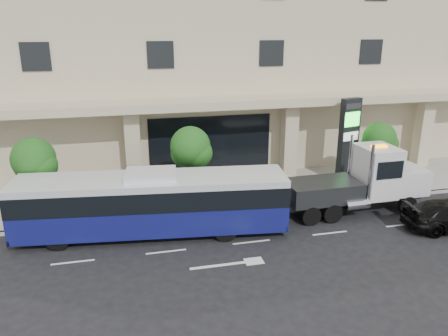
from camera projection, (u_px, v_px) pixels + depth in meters
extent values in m
plane|color=black|center=(243.00, 228.00, 21.85)|extent=(120.00, 120.00, 0.00)
cube|color=gray|center=(221.00, 192.00, 26.45)|extent=(120.00, 6.00, 0.15)
cube|color=gray|center=(233.00, 211.00, 23.67)|extent=(120.00, 0.30, 0.15)
cube|color=#C6B594|center=(190.00, 21.00, 33.08)|extent=(60.00, 15.00, 20.00)
cube|color=#C6B594|center=(214.00, 103.00, 26.52)|extent=(60.00, 2.80, 0.50)
cube|color=black|center=(210.00, 146.00, 28.55)|extent=(8.00, 0.12, 4.00)
cube|color=#C6B594|center=(133.00, 149.00, 26.24)|extent=(0.90, 0.90, 4.90)
cube|color=#C6B594|center=(289.00, 139.00, 28.42)|extent=(0.90, 0.90, 4.90)
cube|color=#C6B594|center=(423.00, 131.00, 30.61)|extent=(0.90, 0.90, 4.90)
cylinder|color=#422B19|center=(38.00, 191.00, 22.51)|extent=(0.14, 0.14, 2.80)
sphere|color=#1C4313|center=(33.00, 159.00, 21.98)|extent=(2.20, 2.20, 2.20)
sphere|color=#1C4313|center=(41.00, 166.00, 21.97)|extent=(1.65, 1.65, 1.65)
sphere|color=#1C4313|center=(29.00, 166.00, 22.22)|extent=(1.54, 1.54, 1.54)
cylinder|color=#422B19|center=(191.00, 178.00, 24.24)|extent=(0.14, 0.14, 2.94)
sphere|color=#1C4313|center=(190.00, 146.00, 23.68)|extent=(2.20, 2.20, 2.20)
sphere|color=#1C4313|center=(197.00, 153.00, 23.67)|extent=(1.65, 1.65, 1.65)
sphere|color=#1C4313|center=(185.00, 153.00, 23.93)|extent=(1.54, 1.54, 1.54)
cylinder|color=#422B19|center=(376.00, 165.00, 26.78)|extent=(0.14, 0.14, 2.73)
sphere|color=#1C4313|center=(379.00, 139.00, 26.26)|extent=(2.00, 2.00, 2.00)
sphere|color=#1C4313|center=(386.00, 144.00, 26.25)|extent=(1.50, 1.50, 1.50)
sphere|color=#1C4313|center=(372.00, 144.00, 26.50)|extent=(1.40, 1.40, 1.40)
cylinder|color=black|center=(57.00, 239.00, 19.60)|extent=(1.09, 0.44, 1.06)
cylinder|color=black|center=(68.00, 218.00, 21.70)|extent=(1.09, 0.44, 1.06)
cylinder|color=black|center=(226.00, 230.00, 20.43)|extent=(1.09, 0.44, 1.06)
cylinder|color=black|center=(221.00, 211.00, 22.53)|extent=(1.09, 0.44, 1.06)
cube|color=navy|center=(153.00, 215.00, 20.97)|extent=(12.94, 4.12, 1.27)
cube|color=black|center=(152.00, 193.00, 20.62)|extent=(12.95, 4.16, 0.95)
cube|color=silver|center=(151.00, 181.00, 20.42)|extent=(12.94, 4.12, 0.32)
cube|color=silver|center=(151.00, 174.00, 20.32)|extent=(2.51, 1.96, 0.32)
cube|color=#2D3033|center=(18.00, 232.00, 20.44)|extent=(0.45, 2.65, 0.32)
cube|color=#2D3033|center=(281.00, 219.00, 21.82)|extent=(0.45, 2.65, 0.32)
cube|color=#2D3033|center=(354.00, 199.00, 23.59)|extent=(7.82, 1.06, 0.37)
cube|color=silver|center=(404.00, 179.00, 24.02)|extent=(1.88, 2.15, 1.38)
cube|color=silver|center=(419.00, 178.00, 24.24)|extent=(0.11, 1.84, 1.10)
cube|color=silver|center=(376.00, 171.00, 23.39)|extent=(1.88, 2.33, 2.66)
cube|color=black|center=(391.00, 162.00, 23.47)|extent=(0.14, 2.02, 1.10)
cylinder|color=silver|center=(370.00, 174.00, 22.15)|extent=(0.17, 0.17, 3.12)
cylinder|color=silver|center=(350.00, 163.00, 24.01)|extent=(0.17, 0.17, 3.12)
cube|color=#2D3033|center=(322.00, 190.00, 22.91)|extent=(3.90, 2.27, 1.01)
cube|color=#2D3033|center=(282.00, 204.00, 22.57)|extent=(1.47, 0.28, 0.20)
cube|color=#2D3033|center=(272.00, 212.00, 22.55)|extent=(0.26, 1.66, 0.17)
cube|color=orange|center=(379.00, 146.00, 22.96)|extent=(0.83, 0.34, 0.13)
cylinder|color=black|center=(407.00, 205.00, 23.39)|extent=(1.02, 0.31, 1.01)
cylinder|color=black|center=(386.00, 192.00, 25.17)|extent=(1.02, 0.31, 1.01)
cylinder|color=black|center=(332.00, 213.00, 22.35)|extent=(1.02, 0.31, 1.01)
cylinder|color=black|center=(316.00, 200.00, 24.13)|extent=(1.02, 0.31, 1.01)
cylinder|color=black|center=(311.00, 216.00, 22.07)|extent=(1.02, 0.31, 1.01)
cylinder|color=black|center=(296.00, 202.00, 23.85)|extent=(1.02, 0.31, 1.01)
cube|color=black|center=(348.00, 141.00, 27.23)|extent=(1.40, 0.78, 5.33)
cube|color=#23D532|center=(352.00, 119.00, 26.56)|extent=(1.13, 0.36, 0.89)
cube|color=silver|center=(351.00, 136.00, 26.89)|extent=(1.13, 0.36, 0.53)
cube|color=#262628|center=(354.00, 106.00, 26.31)|extent=(1.13, 0.36, 0.36)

